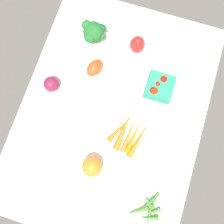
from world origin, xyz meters
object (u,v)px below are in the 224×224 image
Objects in this scene: bell_pepper_red at (137,45)px; red_onion_near_basket at (51,84)px; carrot_bunch at (128,134)px; berry_basket at (159,87)px; heirloom_tomato_orange at (92,166)px; broccoli_head at (93,33)px; roma_tomato at (95,68)px; okra_pile at (147,211)px.

bell_pepper_red is 40.18cm from red_onion_near_basket.
bell_pepper_red is at bearing 132.87° from red_onion_near_basket.
red_onion_near_basket is at bearing -105.27° from carrot_bunch.
carrot_bunch is 23.39cm from berry_basket.
red_onion_near_basket is (27.31, -29.43, -1.51)cm from bell_pepper_red.
berry_basket is (-39.44, 16.44, -1.06)cm from heirloom_tomato_orange.
heirloom_tomato_orange is 0.68× the size of broccoli_head.
heirloom_tomato_orange is 0.72× the size of berry_basket.
bell_pepper_red is 1.14× the size of roma_tomato.
carrot_bunch is at bearing -149.56° from okra_pile.
roma_tomato is 0.58× the size of okra_pile.
berry_basket is (13.46, 33.15, -4.38)cm from broccoli_head.
bell_pepper_red reaches higher than heirloom_tomato_orange.
heirloom_tomato_orange is at bearing -141.92° from roma_tomato.
heirloom_tomato_orange is at bearing -2.48° from bell_pepper_red.
bell_pepper_red is at bearing -168.66° from carrot_bunch.
red_onion_near_basket is at bearing 150.83° from roma_tomato.
roma_tomato is 14.77cm from broccoli_head.
okra_pile is 64.11cm from red_onion_near_basket.
carrot_bunch is at bearing 11.34° from bell_pepper_red.
heirloom_tomato_orange reaches higher than okra_pile.
red_onion_near_basket is at bearing -124.90° from okra_pile.
carrot_bunch is 38.31cm from bell_pepper_red.
red_onion_near_basket is at bearing -135.09° from heirloom_tomato_orange.
roma_tomato is 0.75× the size of berry_basket.
carrot_bunch is at bearing 36.55° from broccoli_head.
bell_pepper_red is at bearing -160.13° from okra_pile.
broccoli_head is at bearing 158.10° from red_onion_near_basket.
red_onion_near_basket is (-27.15, -27.07, -0.74)cm from heirloom_tomato_orange.
roma_tomato is at bearing -162.98° from heirloom_tomato_orange.
berry_basket reaches higher than carrot_bunch.
roma_tomato is 19.45cm from red_onion_near_basket.
berry_basket is (-22.38, 6.58, 1.72)cm from carrot_bunch.
broccoli_head is 1.06× the size of berry_basket.
carrot_bunch is 30.82cm from okra_pile.
broccoli_head reaches higher than roma_tomato.
heirloom_tomato_orange is at bearing -30.02° from carrot_bunch.
roma_tomato is (14.87, -14.48, -1.89)cm from bell_pepper_red.
carrot_bunch is 45.03cm from broccoli_head.
bell_pepper_red is at bearing 94.66° from broccoli_head.
carrot_bunch is at bearing -16.38° from berry_basket.
bell_pepper_red is at bearing -23.18° from roma_tomato.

